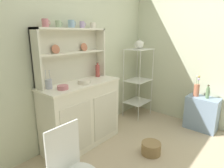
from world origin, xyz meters
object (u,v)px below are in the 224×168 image
object	(u,v)px
hutch_cabinet	(82,113)
floor_basket	(151,148)
side_shelf_blue	(202,113)
jam_bottle	(98,71)
hutch_shelf_unit	(71,51)
oil_bottle	(208,93)
wire_chair	(70,167)
flower_vase	(197,89)
bakers_rack	(138,77)
porcelain_teapot	(139,45)
bowl_mixing_large	(63,87)
cup_rose_0	(45,23)
utensil_jar	(49,84)

from	to	relation	value
hutch_cabinet	floor_basket	xyz separation A→B (m)	(0.41, -0.86, -0.38)
side_shelf_blue	jam_bottle	xyz separation A→B (m)	(-1.13, 1.22, 0.71)
hutch_cabinet	side_shelf_blue	size ratio (longest dim) A/B	2.08
hutch_shelf_unit	side_shelf_blue	xyz separation A→B (m)	(1.54, -1.30, -1.03)
hutch_cabinet	oil_bottle	xyz separation A→B (m)	(1.54, -1.18, 0.17)
wire_chair	floor_basket	bearing A→B (deg)	17.33
hutch_shelf_unit	flower_vase	bearing A→B (deg)	-37.48
bakers_rack	floor_basket	size ratio (longest dim) A/B	5.00
wire_chair	oil_bottle	distance (m)	2.40
porcelain_teapot	oil_bottle	size ratio (longest dim) A/B	1.12
floor_basket	oil_bottle	size ratio (longest dim) A/B	1.16
bowl_mixing_large	jam_bottle	bearing A→B (deg)	12.17
floor_basket	porcelain_teapot	bearing A→B (deg)	41.79
side_shelf_blue	cup_rose_0	xyz separation A→B (m)	(-1.90, 1.26, 1.36)
jam_bottle	utensil_jar	world-z (taller)	utensil_jar
side_shelf_blue	utensil_jar	xyz separation A→B (m)	(-1.95, 1.21, 0.68)
flower_vase	side_shelf_blue	bearing A→B (deg)	-90.00
side_shelf_blue	porcelain_teapot	distance (m)	1.54
bakers_rack	cup_rose_0	xyz separation A→B (m)	(-1.69, 0.16, 0.88)
hutch_shelf_unit	flower_vase	xyz separation A→B (m)	(1.54, -1.18, -0.65)
wire_chair	oil_bottle	xyz separation A→B (m)	(2.37, -0.36, 0.11)
floor_basket	jam_bottle	world-z (taller)	jam_bottle
hutch_cabinet	wire_chair	world-z (taller)	hutch_cabinet
bowl_mixing_large	hutch_shelf_unit	bearing A→B (deg)	36.05
bakers_rack	side_shelf_blue	bearing A→B (deg)	-79.25
bakers_rack	flower_vase	distance (m)	1.00
cup_rose_0	floor_basket	bearing A→B (deg)	-51.75
porcelain_teapot	oil_bottle	distance (m)	1.36
hutch_cabinet	oil_bottle	size ratio (longest dim) A/B	5.20
bakers_rack	flower_vase	world-z (taller)	bakers_rack
hutch_cabinet	floor_basket	size ratio (longest dim) A/B	4.47
porcelain_teapot	side_shelf_blue	bearing A→B (deg)	-79.17
wire_chair	utensil_jar	xyz separation A→B (m)	(0.42, 0.90, 0.43)
porcelain_teapot	flower_vase	distance (m)	1.21
cup_rose_0	utensil_jar	size ratio (longest dim) A/B	0.41
jam_bottle	utensil_jar	distance (m)	0.83
side_shelf_blue	wire_chair	world-z (taller)	wire_chair
hutch_shelf_unit	floor_basket	world-z (taller)	hutch_shelf_unit
hutch_shelf_unit	jam_bottle	distance (m)	0.53
utensil_jar	flower_vase	xyz separation A→B (m)	(1.95, -1.09, -0.30)
hutch_cabinet	bakers_rack	distance (m)	1.36
hutch_cabinet	bakers_rack	size ratio (longest dim) A/B	0.89
wire_chair	bowl_mixing_large	size ratio (longest dim) A/B	6.60
floor_basket	jam_bottle	distance (m)	1.31
flower_vase	jam_bottle	bearing A→B (deg)	135.61
hutch_shelf_unit	side_shelf_blue	bearing A→B (deg)	-40.17
floor_basket	cup_rose_0	bearing A→B (deg)	128.25
hutch_shelf_unit	bowl_mixing_large	xyz separation A→B (m)	(-0.33, -0.24, -0.38)
wire_chair	hutch_cabinet	bearing A→B (deg)	63.80
jam_bottle	hutch_shelf_unit	bearing A→B (deg)	169.31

